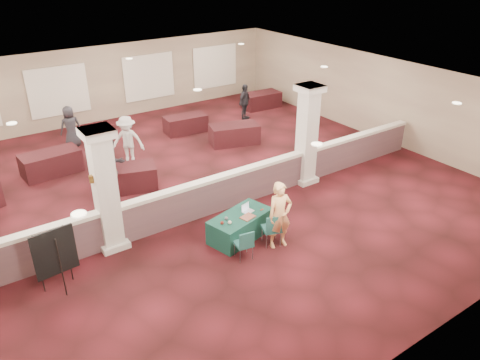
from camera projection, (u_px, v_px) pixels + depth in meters
ground at (201, 188)px, 14.89m from camera, size 16.00×16.00×0.00m
wall_back at (106, 83)px, 20.05m from camera, size 16.00×0.04×3.20m
wall_front at (427, 280)px, 8.29m from camera, size 16.00×0.04×3.20m
wall_right at (377, 97)px, 18.23m from camera, size 0.04×16.00×3.20m
ceiling at (197, 89)px, 13.45m from camera, size 16.00×16.00×0.02m
partition_wall at (227, 190)px, 13.53m from camera, size 15.60×0.28×1.10m
column_left at (105, 189)px, 11.28m from camera, size 0.72×0.72×3.20m
column_right at (307, 134)px, 14.57m from camera, size 0.72×0.72×3.20m
sconce_left at (92, 179)px, 10.97m from camera, size 0.12×0.12×0.18m
sconce_right at (114, 173)px, 11.26m from camera, size 0.12×0.12×0.18m
near_table at (240, 226)px, 12.25m from camera, size 1.87×1.25×0.66m
conf_chair_main at (273, 227)px, 11.81m from camera, size 0.58×0.58×0.91m
conf_chair_side at (245, 243)px, 11.30m from camera, size 0.47×0.47×0.81m
easel_board at (55, 253)px, 10.04m from camera, size 0.92×0.49×1.57m
woman at (280, 215)px, 11.65m from camera, size 0.71×0.54×1.78m
far_table_front_center at (125, 178)px, 14.63m from camera, size 2.08×1.47×0.77m
far_table_front_right at (234, 134)px, 18.06m from camera, size 2.04×1.43×0.75m
far_table_back_left at (51, 163)px, 15.65m from camera, size 1.94×1.08×0.76m
far_table_back_center at (186, 124)px, 19.19m from camera, size 1.77×1.00×0.69m
far_table_back_right at (261, 100)px, 22.05m from camera, size 1.82×0.98×0.72m
attendee_a at (113, 167)px, 14.07m from camera, size 1.01×0.76×1.87m
attendee_b at (128, 141)px, 16.12m from camera, size 1.20×1.09×1.75m
attendee_c at (245, 102)px, 20.42m from camera, size 1.01×0.82×1.56m
attendee_d at (70, 127)px, 17.57m from camera, size 0.80×0.45×1.59m
laptop_base at (248, 211)px, 12.25m from camera, size 0.34×0.27×0.02m
laptop_screen at (245, 207)px, 12.26m from camera, size 0.29×0.08×0.20m
screen_glow at (245, 207)px, 12.27m from camera, size 0.26×0.07×0.17m
knitting at (248, 217)px, 11.99m from camera, size 0.41×0.35×0.03m
yarn_cream at (230, 222)px, 11.69m from camera, size 0.10×0.10×0.10m
yarn_red at (222, 223)px, 11.68m from camera, size 0.09×0.09×0.09m
yarn_grey at (226, 218)px, 11.87m from camera, size 0.09×0.09×0.09m
scissors at (262, 210)px, 12.34m from camera, size 0.11×0.05×0.01m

